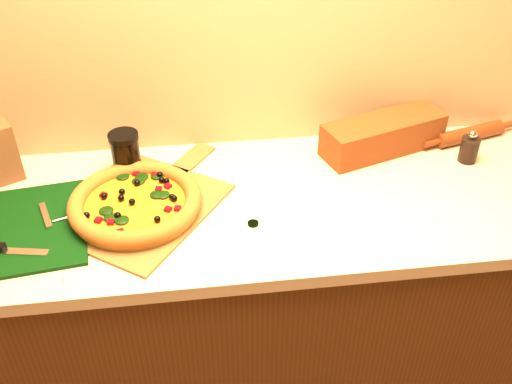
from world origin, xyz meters
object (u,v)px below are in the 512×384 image
object	(u,v)px
pizza_peel	(141,203)
pepper_grinder	(469,149)
pizza	(135,203)
dark_jar	(126,154)
rolling_pin	(470,134)
cutting_board	(35,227)

from	to	relation	value
pizza_peel	pepper_grinder	size ratio (longest dim) A/B	5.61
pizza	dark_jar	distance (m)	0.20
pizza	rolling_pin	size ratio (longest dim) A/B	1.03
pepper_grinder	dark_jar	world-z (taller)	dark_jar
pizza_peel	dark_jar	distance (m)	0.18
pizza_peel	pepper_grinder	bearing A→B (deg)	41.30
rolling_pin	dark_jar	distance (m)	1.13
pizza	pepper_grinder	xyz separation A→B (m)	(1.04, 0.14, 0.01)
pizza_peel	rolling_pin	world-z (taller)	rolling_pin
rolling_pin	pizza_peel	bearing A→B (deg)	-168.59
pepper_grinder	cutting_board	bearing A→B (deg)	-172.45
pizza_peel	pepper_grinder	xyz separation A→B (m)	(1.03, 0.10, 0.04)
pizza	cutting_board	xyz separation A→B (m)	(-0.27, -0.04, -0.03)
pizza_peel	cutting_board	xyz separation A→B (m)	(-0.28, -0.07, 0.00)
pizza	pepper_grinder	bearing A→B (deg)	7.45
cutting_board	pepper_grinder	bearing A→B (deg)	0.25
pizza	pepper_grinder	distance (m)	1.05
dark_jar	pepper_grinder	bearing A→B (deg)	-3.16
cutting_board	rolling_pin	world-z (taller)	rolling_pin
pizza	cutting_board	size ratio (longest dim) A/B	0.91
cutting_board	pepper_grinder	xyz separation A→B (m)	(1.31, 0.17, 0.04)
dark_jar	cutting_board	bearing A→B (deg)	-135.95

